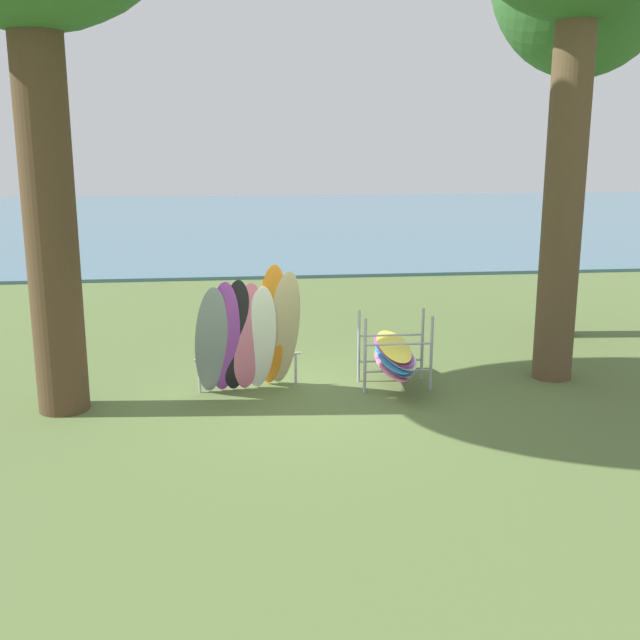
# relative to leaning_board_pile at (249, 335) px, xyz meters

# --- Properties ---
(ground_plane) EXTENTS (80.00, 80.00, 0.00)m
(ground_plane) POSITION_rel_leaning_board_pile_xyz_m (0.62, -0.39, -0.98)
(ground_plane) COLOR #566B38
(lake_water) EXTENTS (80.00, 36.00, 0.10)m
(lake_water) POSITION_rel_leaning_board_pile_xyz_m (0.62, 28.69, -0.93)
(lake_water) COLOR #477084
(lake_water) RESTS_ON ground
(leaning_board_pile) EXTENTS (1.82, 1.19, 2.19)m
(leaning_board_pile) POSITION_rel_leaning_board_pile_xyz_m (0.00, 0.00, 0.00)
(leaning_board_pile) COLOR gray
(leaning_board_pile) RESTS_ON ground
(board_storage_rack) EXTENTS (1.15, 2.13, 1.25)m
(board_storage_rack) POSITION_rel_leaning_board_pile_xyz_m (2.41, 0.16, -0.43)
(board_storage_rack) COLOR #9EA0A5
(board_storage_rack) RESTS_ON ground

